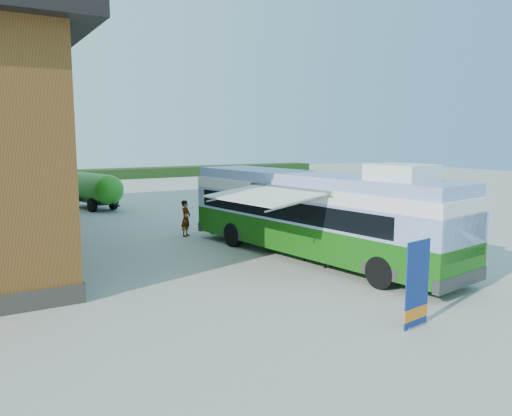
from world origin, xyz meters
TOP-DOWN VIEW (x-y plane):
  - ground at (0.00, 0.00)m, footprint 100.00×100.00m
  - hedge at (8.00, 38.00)m, footprint 40.00×3.00m
  - bus at (1.44, 0.73)m, footprint 3.91×11.41m
  - awning at (-0.64, 0.47)m, footprint 2.80×3.99m
  - banner at (-0.48, -5.52)m, footprint 0.86×0.26m
  - picnic_table at (1.69, 0.05)m, footprint 1.51×1.35m
  - person_a at (-0.84, 6.71)m, footprint 0.67×0.65m
  - person_b at (0.47, 6.71)m, footprint 1.15×1.15m
  - slurry_tanker at (-2.31, 17.21)m, footprint 2.56×5.60m

SIDE VIEW (x-z plane):
  - ground at x=0.00m, z-range 0.00..0.00m
  - hedge at x=8.00m, z-range 0.00..1.00m
  - picnic_table at x=1.69m, z-range 0.21..1.07m
  - person_a at x=-0.84m, z-range 0.00..1.55m
  - banner at x=-0.48m, z-range -0.18..1.80m
  - person_b at x=0.47m, z-range 0.00..1.88m
  - slurry_tanker at x=-2.31m, z-range 0.16..2.27m
  - bus at x=1.44m, z-range -0.08..3.36m
  - awning at x=-0.64m, z-range 2.27..2.76m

